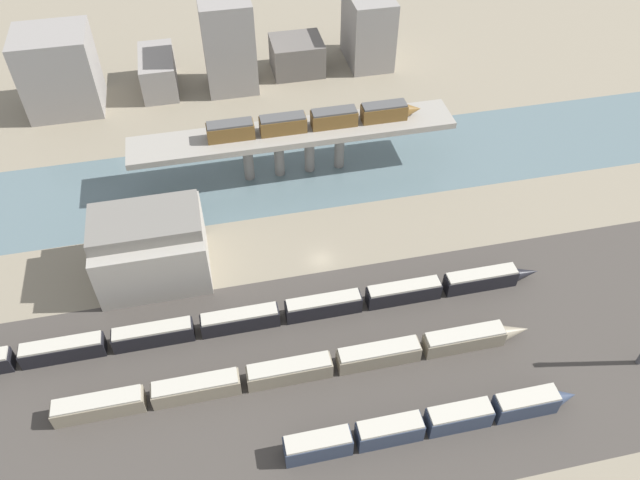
# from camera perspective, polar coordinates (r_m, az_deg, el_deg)

# --- Properties ---
(ground_plane) EXTENTS (400.00, 400.00, 0.00)m
(ground_plane) POSITION_cam_1_polar(r_m,az_deg,el_deg) (112.10, 0.09, -1.80)
(ground_plane) COLOR gray
(railbed_yard) EXTENTS (280.00, 42.00, 0.01)m
(railbed_yard) POSITION_cam_1_polar(r_m,az_deg,el_deg) (97.74, 3.14, -11.90)
(railbed_yard) COLOR #423D38
(railbed_yard) RESTS_ON ground
(river_water) EXTENTS (320.00, 25.14, 0.01)m
(river_water) POSITION_cam_1_polar(r_m,az_deg,el_deg) (130.68, -2.31, 6.29)
(river_water) COLOR slate
(river_water) RESTS_ON ground
(bridge) EXTENTS (64.63, 8.99, 10.34)m
(bridge) POSITION_cam_1_polar(r_m,az_deg,el_deg) (125.34, -2.42, 9.44)
(bridge) COLOR gray
(bridge) RESTS_ON ground
(train_on_bridge) EXTENTS (42.88, 3.13, 3.48)m
(train_on_bridge) POSITION_cam_1_polar(r_m,az_deg,el_deg) (124.14, -0.46, 10.89)
(train_on_bridge) COLOR brown
(train_on_bridge) RESTS_ON bridge
(train_yard_near) EXTENTS (43.14, 2.95, 3.85)m
(train_yard_near) POSITION_cam_1_polar(r_m,az_deg,el_deg) (92.42, 10.20, -16.10)
(train_yard_near) COLOR #2D384C
(train_yard_near) RESTS_ON ground
(train_yard_mid) EXTENTS (73.03, 2.88, 3.42)m
(train_yard_mid) POSITION_cam_1_polar(r_m,az_deg,el_deg) (95.85, -1.80, -11.73)
(train_yard_mid) COLOR gray
(train_yard_mid) RESTS_ON ground
(train_yard_far) EXTENTS (113.27, 2.66, 3.50)m
(train_yard_far) POSITION_cam_1_polar(r_m,az_deg,el_deg) (102.05, -10.32, -7.72)
(train_yard_far) COLOR black
(train_yard_far) RESTS_ON ground
(warehouse_building) EXTENTS (18.45, 14.92, 12.99)m
(warehouse_building) POSITION_cam_1_polar(r_m,az_deg,el_deg) (109.62, -15.21, -0.56)
(warehouse_building) COLOR #9E998E
(warehouse_building) RESTS_ON ground
(city_block_far_left) EXTENTS (16.17, 13.91, 18.49)m
(city_block_far_left) POSITION_cam_1_polar(r_m,az_deg,el_deg) (156.89, -22.75, 14.04)
(city_block_far_left) COLOR gray
(city_block_far_left) RESTS_ON ground
(city_block_left) EXTENTS (8.08, 15.98, 8.53)m
(city_block_left) POSITION_cam_1_polar(r_m,az_deg,el_deg) (159.94, -14.56, 14.65)
(city_block_left) COLOR gray
(city_block_left) RESTS_ON ground
(city_block_center) EXTENTS (11.71, 10.60, 21.96)m
(city_block_center) POSITION_cam_1_polar(r_m,az_deg,el_deg) (153.74, -8.35, 17.21)
(city_block_center) COLOR gray
(city_block_center) RESTS_ON ground
(city_block_right) EXTENTS (12.57, 10.96, 8.26)m
(city_block_right) POSITION_cam_1_polar(r_m,az_deg,el_deg) (162.36, -2.12, 16.49)
(city_block_right) COLOR #605B56
(city_block_right) RESTS_ON ground
(city_block_far_right) EXTENTS (10.43, 15.33, 17.40)m
(city_block_far_right) POSITION_cam_1_polar(r_m,az_deg,el_deg) (165.16, 4.43, 18.71)
(city_block_far_right) COLOR gray
(city_block_far_right) RESTS_ON ground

